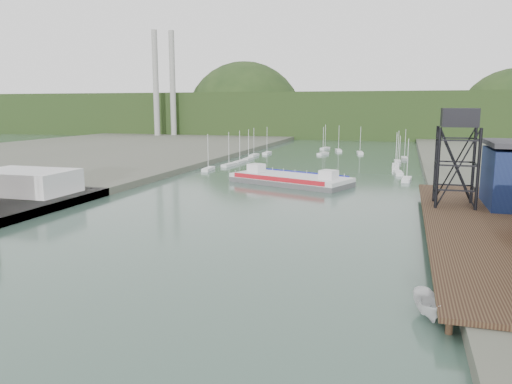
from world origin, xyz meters
The scene contains 9 objects.
ground centered at (0.00, 0.00, 0.00)m, with size 600.00×600.00×0.00m, color #304B3E.
east_pier centered at (37.00, 45.00, 1.90)m, with size 14.00×70.00×2.45m.
white_shed centered at (-44.00, 50.00, 3.85)m, with size 18.00×12.00×4.50m, color silver.
lift_tower centered at (35.00, 58.00, 15.65)m, with size 6.50×6.50×16.00m.
marina_sailboats centered at (0.08, 138.46, 0.35)m, with size 57.71×92.65×0.90m.
smokestacks centered at (-106.00, 232.50, 30.00)m, with size 11.20×8.20×60.00m.
distant_hills centered at (-3.98, 301.35, 10.38)m, with size 500.00×120.00×80.00m.
chain_ferry centered at (0.85, 86.10, 1.18)m, with size 30.81×20.77×4.12m.
motorboat centered at (29.49, 14.87, 1.09)m, with size 2.12×5.65×2.18m, color silver.
Camera 1 is at (26.81, -29.44, 18.58)m, focal length 35.00 mm.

